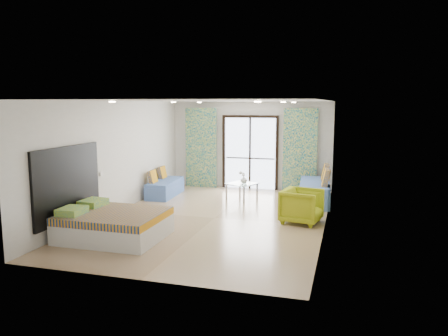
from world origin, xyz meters
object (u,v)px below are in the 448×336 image
(daybed_right, at_px, (315,191))
(armchair, at_px, (302,204))
(coffee_table, at_px, (242,185))
(daybed_left, at_px, (165,187))
(bed, at_px, (113,224))

(daybed_right, distance_m, armchair, 2.15)
(armchair, bearing_deg, coffee_table, 54.39)
(daybed_right, distance_m, coffee_table, 1.99)
(daybed_left, height_order, armchair, armchair)
(daybed_right, height_order, armchair, daybed_right)
(bed, bearing_deg, daybed_right, 50.11)
(bed, distance_m, armchair, 4.08)
(coffee_table, height_order, armchair, armchair)
(bed, xyz_separation_m, daybed_left, (-0.64, 3.97, -0.03))
(daybed_left, height_order, daybed_right, daybed_right)
(bed, xyz_separation_m, daybed_right, (3.59, 4.30, 0.03))
(daybed_left, relative_size, armchair, 1.97)
(daybed_left, bearing_deg, daybed_right, 0.91)
(daybed_left, relative_size, coffee_table, 1.81)
(bed, bearing_deg, daybed_left, 99.14)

